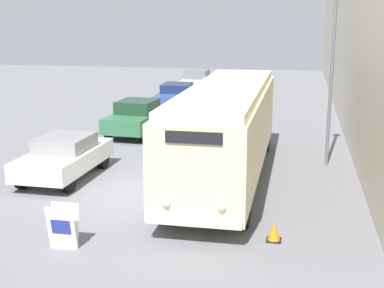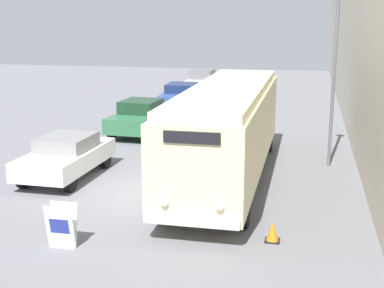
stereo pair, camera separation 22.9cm
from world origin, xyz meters
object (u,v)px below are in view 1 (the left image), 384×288
Objects in this scene: streetlamp at (334,28)px; parked_car_near at (65,156)px; parked_car_distant at (197,81)px; vintage_bus at (227,127)px; parked_car_far at (177,95)px; sign_board at (63,227)px; traffic_cone at (274,231)px; parked_car_mid at (137,117)px.

parked_car_near is (-8.67, -3.30, -4.14)m from streetlamp.
vintage_bus is at bearing -76.03° from parked_car_distant.
parked_car_near is 14.56m from parked_car_far.
streetlamp is at bearing -65.30° from parked_car_distant.
parked_car_near is at bearing -169.90° from vintage_bus.
sign_board is (-2.96, -6.20, -1.26)m from vintage_bus.
vintage_bus reaches higher than parked_car_near.
vintage_bus reaches higher than sign_board.
traffic_cone is (7.16, -3.88, -0.50)m from parked_car_near.
parked_car_far is at bearing 126.13° from streetlamp.
parked_car_mid is (-4.94, 6.00, -0.97)m from vintage_bus.
parked_car_far is (-8.21, 11.25, -4.15)m from streetlamp.
parked_car_near is (-5.31, -0.95, -1.03)m from vintage_bus.
parked_car_mid is at bearing 88.30° from parked_car_near.
parked_car_near is 8.56× the size of traffic_cone.
parked_car_near is 0.94× the size of parked_car_distant.
vintage_bus is 2.47× the size of parked_car_distant.
parked_car_mid reaches higher than parked_car_near.
parked_car_near is at bearing 114.07° from sign_board.
streetlamp reaches higher than parked_car_near.
parked_car_mid reaches higher than parked_car_distant.
parked_car_mid is (-8.31, 3.65, -4.08)m from streetlamp.
parked_car_mid is 12.79m from traffic_cone.
parked_car_mid is at bearing 129.48° from vintage_bus.
parked_car_mid is 0.90× the size of parked_car_far.
parked_car_distant reaches higher than sign_board.
vintage_bus is 5.15m from streetlamp.
vintage_bus is 6.99m from sign_board.
traffic_cone is at bearing -101.91° from streetlamp.
traffic_cone is at bearing 16.02° from sign_board.
parked_car_far is at bearing 109.98° from traffic_cone.
parked_car_near reaches higher than sign_board.
parked_car_mid is (-1.98, 12.21, 0.29)m from sign_board.
parked_car_distant is (0.23, 21.99, 0.01)m from parked_car_near.
vintage_bus reaches higher than traffic_cone.
parked_car_near reaches higher than traffic_cone.
parked_car_mid is 0.93× the size of parked_car_distant.
traffic_cone is (6.70, -18.43, -0.49)m from parked_car_far.
parked_car_near is at bearing -159.16° from streetlamp.
parked_car_far is (-1.89, 19.81, 0.22)m from sign_board.
vintage_bus reaches higher than parked_car_far.
parked_car_far reaches higher than sign_board.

